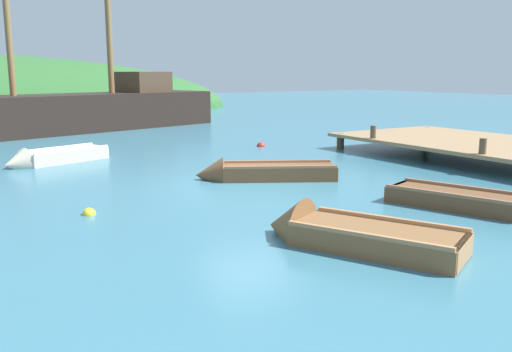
{
  "coord_description": "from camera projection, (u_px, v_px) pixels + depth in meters",
  "views": [
    {
      "loc": [
        -7.07,
        -11.94,
        2.86
      ],
      "look_at": [
        -0.12,
        -0.52,
        0.33
      ],
      "focal_mm": 38.15,
      "sensor_mm": 36.0,
      "label": 1
    }
  ],
  "objects": [
    {
      "name": "ground_plane",
      "position": [
        250.0,
        185.0,
        14.16
      ],
      "size": [
        120.0,
        120.0,
        0.0
      ],
      "primitive_type": "plane",
      "color": "teal"
    },
    {
      "name": "sailing_ship",
      "position": [
        75.0,
        118.0,
        27.14
      ],
      "size": [
        18.13,
        7.58,
        11.14
      ],
      "rotation": [
        0.0,
        0.0,
        3.43
      ],
      "color": "black",
      "rests_on": "ground"
    },
    {
      "name": "rowboat_center",
      "position": [
        484.0,
        206.0,
        11.39
      ],
      "size": [
        2.15,
        3.75,
        1.02
      ],
      "rotation": [
        0.0,
        0.0,
        5.04
      ],
      "color": "brown",
      "rests_on": "ground"
    },
    {
      "name": "buoy_yellow",
      "position": [
        89.0,
        214.0,
        11.18
      ],
      "size": [
        0.28,
        0.28,
        0.28
      ],
      "primitive_type": "sphere",
      "color": "yellow",
      "rests_on": "ground"
    },
    {
      "name": "rowboat_far",
      "position": [
        52.0,
        159.0,
        17.49
      ],
      "size": [
        3.52,
        2.03,
        0.93
      ],
      "rotation": [
        0.0,
        0.0,
        3.48
      ],
      "color": "beige",
      "rests_on": "ground"
    },
    {
      "name": "dock",
      "position": [
        472.0,
        143.0,
        18.59
      ],
      "size": [
        5.47,
        8.88,
        1.65
      ],
      "color": "#937551",
      "rests_on": "ground"
    },
    {
      "name": "buoy_red",
      "position": [
        261.0,
        146.0,
        21.57
      ],
      "size": [
        0.35,
        0.35,
        0.35
      ],
      "primitive_type": "sphere",
      "color": "red",
      "rests_on": "ground"
    },
    {
      "name": "rowboat_outer_left",
      "position": [
        345.0,
        237.0,
        9.22
      ],
      "size": [
        2.58,
        3.6,
        1.16
      ],
      "rotation": [
        0.0,
        0.0,
        2.03
      ],
      "color": "brown",
      "rests_on": "ground"
    },
    {
      "name": "rowboat_outer_right",
      "position": [
        259.0,
        174.0,
        14.87
      ],
      "size": [
        3.84,
        2.69,
        0.98
      ],
      "rotation": [
        0.0,
        0.0,
        2.65
      ],
      "color": "brown",
      "rests_on": "ground"
    }
  ]
}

